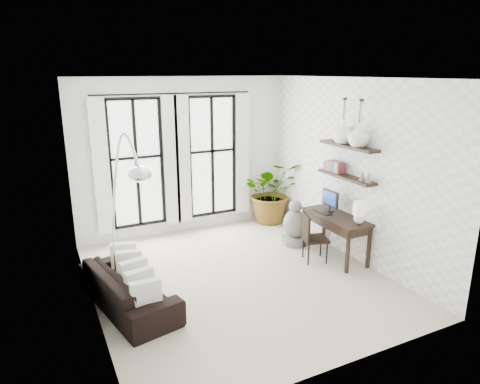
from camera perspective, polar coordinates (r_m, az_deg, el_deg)
floor at (r=7.21m, az=-0.31°, el=-11.38°), size 5.00×5.00×0.00m
ceiling at (r=6.41m, az=-0.35°, el=14.96°), size 5.00×5.00×0.00m
wall_left at (r=6.04m, az=-19.91°, el=-1.48°), size 0.00×5.00×5.00m
wall_right at (r=7.85m, az=14.62°, el=2.83°), size 0.00×5.00×5.00m
wall_back at (r=8.89m, az=-7.41°, el=4.70°), size 4.50×0.00×4.50m
windows at (r=8.77m, az=-8.49°, el=4.24°), size 3.26×0.13×2.65m
wall_shelves at (r=7.74m, az=13.88°, el=3.66°), size 0.25×1.30×0.60m
sofa at (r=6.52m, az=-14.72°, el=-12.25°), size 1.15×2.09×0.58m
throw_pillows at (r=6.44m, az=-13.97°, el=-10.44°), size 0.40×1.52×0.40m
plant at (r=9.57m, az=4.29°, el=0.09°), size 1.52×1.39×1.42m
desk at (r=7.84m, az=12.88°, el=-3.61°), size 0.57×1.36×1.19m
desk_chair at (r=7.72m, az=9.46°, el=-5.62°), size 0.53×0.53×0.88m
arc_lamp at (r=6.14m, az=-15.00°, el=1.06°), size 0.76×0.58×2.51m
buddha at (r=8.46m, az=7.31°, el=-4.48°), size 0.50×0.50×0.90m
vase_a at (r=7.43m, az=15.59°, el=7.28°), size 0.37×0.37×0.38m
vase_b at (r=7.73m, az=13.62°, el=7.73°), size 0.37×0.37×0.38m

